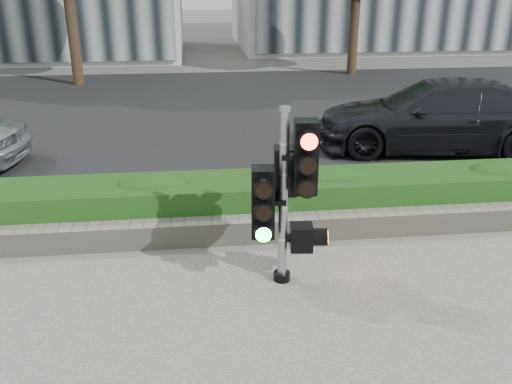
# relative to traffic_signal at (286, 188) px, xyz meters

# --- Properties ---
(ground) EXTENTS (120.00, 120.00, 0.00)m
(ground) POSITION_rel_traffic_signal_xyz_m (-0.47, -0.81, -1.23)
(ground) COLOR #51514C
(ground) RESTS_ON ground
(road) EXTENTS (60.00, 13.00, 0.02)m
(road) POSITION_rel_traffic_signal_xyz_m (-0.47, 9.19, -1.22)
(road) COLOR black
(road) RESTS_ON ground
(curb) EXTENTS (60.00, 0.25, 0.12)m
(curb) POSITION_rel_traffic_signal_xyz_m (-0.47, 2.34, -1.17)
(curb) COLOR gray
(curb) RESTS_ON ground
(stone_wall) EXTENTS (12.00, 0.32, 0.34)m
(stone_wall) POSITION_rel_traffic_signal_xyz_m (-0.47, 1.09, -1.03)
(stone_wall) COLOR gray
(stone_wall) RESTS_ON sidewalk
(hedge) EXTENTS (12.00, 1.00, 0.68)m
(hedge) POSITION_rel_traffic_signal_xyz_m (-0.47, 1.74, -0.86)
(hedge) COLOR #317122
(hedge) RESTS_ON sidewalk
(traffic_signal) EXTENTS (0.77, 0.58, 2.17)m
(traffic_signal) POSITION_rel_traffic_signal_xyz_m (0.00, 0.00, 0.00)
(traffic_signal) COLOR black
(traffic_signal) RESTS_ON sidewalk
(car_dark) EXTENTS (5.40, 2.92, 1.49)m
(car_dark) POSITION_rel_traffic_signal_xyz_m (4.11, 5.01, -0.47)
(car_dark) COLOR black
(car_dark) RESTS_ON road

